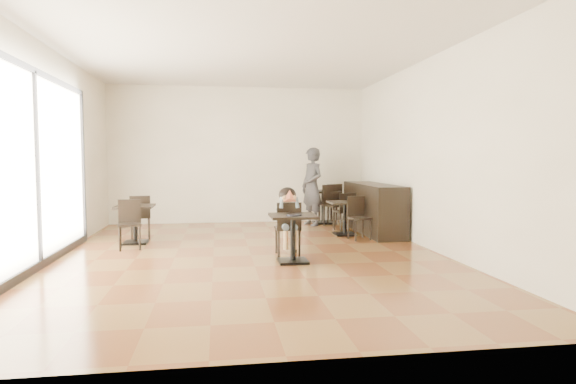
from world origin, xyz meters
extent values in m
cube|color=brown|center=(0.00, 0.00, 0.00)|extent=(6.00, 8.00, 0.01)
cube|color=silver|center=(0.00, 0.00, 3.20)|extent=(6.00, 8.00, 0.01)
cube|color=white|center=(0.00, 4.00, 1.60)|extent=(6.00, 0.01, 3.20)
cube|color=white|center=(0.00, -4.00, 1.60)|extent=(6.00, 0.01, 3.20)
cube|color=white|center=(-3.00, 0.00, 1.60)|extent=(0.01, 8.00, 3.20)
cube|color=white|center=(3.00, 0.00, 1.60)|extent=(0.01, 8.00, 3.20)
cube|color=white|center=(-2.97, -0.50, 1.40)|extent=(0.04, 4.50, 2.60)
cylinder|color=black|center=(0.57, -0.70, 0.71)|extent=(0.24, 0.24, 0.01)
imported|color=#3E3D42|center=(1.61, 3.23, 0.88)|extent=(0.64, 0.76, 1.77)
cube|color=black|center=(2.65, 2.00, 0.50)|extent=(0.60, 2.40, 1.00)
camera|label=1|loc=(-0.51, -7.47, 1.52)|focal=30.00mm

